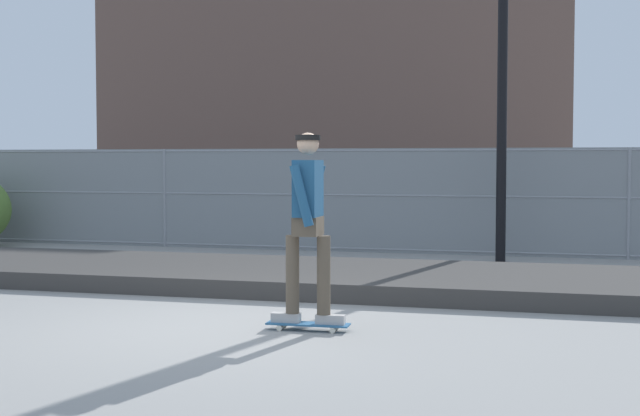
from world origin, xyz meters
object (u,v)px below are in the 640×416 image
at_px(parked_car_near, 254,195).
at_px(parked_car_mid, 542,199).
at_px(skater, 308,215).
at_px(skateboard, 308,324).

bearing_deg(parked_car_near, parked_car_mid, -3.48).
relative_size(skater, parked_car_mid, 0.41).
bearing_deg(skateboard, parked_car_near, 112.09).
height_order(skater, parked_car_near, skater).
height_order(skater, parked_car_mid, skater).
distance_m(skateboard, parked_car_mid, 10.97).
height_order(skateboard, skater, skater).
relative_size(parked_car_near, parked_car_mid, 1.00).
bearing_deg(skateboard, skater, 176.42).
relative_size(skateboard, parked_car_mid, 0.18).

